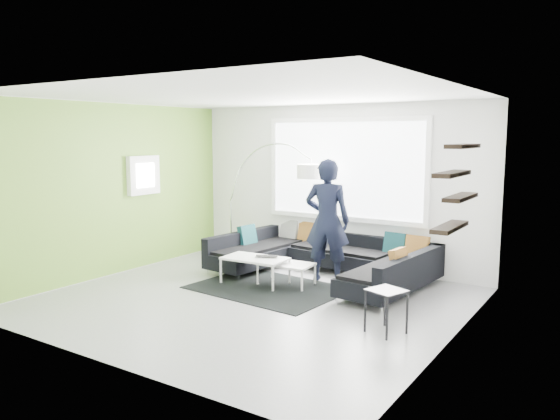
% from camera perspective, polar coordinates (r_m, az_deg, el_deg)
% --- Properties ---
extents(ground, '(5.50, 5.50, 0.00)m').
position_cam_1_polar(ground, '(7.68, -3.07, -9.42)').
color(ground, gray).
rests_on(ground, ground).
extents(room_shell, '(5.54, 5.04, 2.82)m').
position_cam_1_polar(room_shell, '(7.50, -2.01, 4.25)').
color(room_shell, silver).
rests_on(room_shell, ground).
extents(sectional_sofa, '(3.48, 2.34, 0.71)m').
position_cam_1_polar(sectional_sofa, '(8.75, 4.19, -5.17)').
color(sectional_sofa, black).
rests_on(sectional_sofa, ground).
extents(rug, '(2.29, 1.74, 0.01)m').
position_cam_1_polar(rug, '(8.25, -1.24, -8.16)').
color(rug, black).
rests_on(rug, ground).
extents(coffee_table, '(1.30, 0.81, 0.41)m').
position_cam_1_polar(coffee_table, '(8.42, -1.00, -6.42)').
color(coffee_table, silver).
rests_on(coffee_table, ground).
extents(arc_lamp, '(2.06, 0.83, 2.15)m').
position_cam_1_polar(arc_lamp, '(10.16, -5.19, 0.99)').
color(arc_lamp, white).
rests_on(arc_lamp, ground).
extents(side_table, '(0.48, 0.48, 0.51)m').
position_cam_1_polar(side_table, '(6.52, 11.02, -10.36)').
color(side_table, black).
rests_on(side_table, ground).
extents(person, '(0.94, 0.82, 1.92)m').
position_cam_1_polar(person, '(8.51, 4.95, -1.10)').
color(person, black).
rests_on(person, ground).
extents(laptop, '(0.52, 0.50, 0.03)m').
position_cam_1_polar(laptop, '(8.38, -1.43, -4.95)').
color(laptop, black).
rests_on(laptop, coffee_table).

